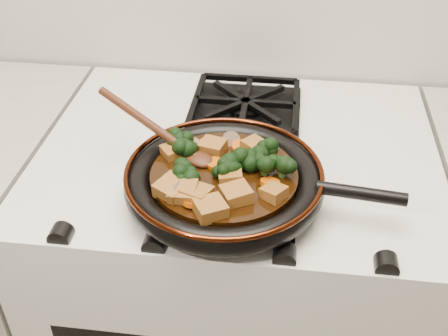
# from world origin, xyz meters

# --- Properties ---
(stove) EXTENTS (0.76, 0.60, 0.90)m
(stove) POSITION_xyz_m (0.00, 1.69, 0.45)
(stove) COLOR silver
(stove) RESTS_ON ground
(burner_grate_front) EXTENTS (0.23, 0.23, 0.03)m
(burner_grate_front) POSITION_xyz_m (0.00, 1.55, 0.91)
(burner_grate_front) COLOR black
(burner_grate_front) RESTS_ON stove
(burner_grate_back) EXTENTS (0.23, 0.23, 0.03)m
(burner_grate_back) POSITION_xyz_m (0.00, 1.83, 0.91)
(burner_grate_back) COLOR black
(burner_grate_back) RESTS_ON stove
(skillet) EXTENTS (0.46, 0.33, 0.05)m
(skillet) POSITION_xyz_m (-0.01, 1.53, 0.94)
(skillet) COLOR black
(skillet) RESTS_ON burner_grate_front
(braising_sauce) EXTENTS (0.24, 0.24, 0.02)m
(braising_sauce) POSITION_xyz_m (-0.01, 1.53, 0.95)
(braising_sauce) COLOR black
(braising_sauce) RESTS_ON skillet
(tofu_cube_0) EXTENTS (0.06, 0.06, 0.02)m
(tofu_cube_0) POSITION_xyz_m (-0.02, 1.43, 0.97)
(tofu_cube_0) COLOR brown
(tofu_cube_0) RESTS_ON braising_sauce
(tofu_cube_1) EXTENTS (0.05, 0.05, 0.02)m
(tofu_cube_1) POSITION_xyz_m (-0.03, 1.59, 0.97)
(tofu_cube_1) COLOR brown
(tofu_cube_1) RESTS_ON braising_sauce
(tofu_cube_2) EXTENTS (0.06, 0.06, 0.03)m
(tofu_cube_2) POSITION_xyz_m (0.02, 1.47, 0.97)
(tofu_cube_2) COLOR brown
(tofu_cube_2) RESTS_ON braising_sauce
(tofu_cube_3) EXTENTS (0.05, 0.05, 0.03)m
(tofu_cube_3) POSITION_xyz_m (-0.06, 1.46, 0.97)
(tofu_cube_3) COLOR brown
(tofu_cube_3) RESTS_ON braising_sauce
(tofu_cube_4) EXTENTS (0.06, 0.06, 0.03)m
(tofu_cube_4) POSITION_xyz_m (0.04, 1.60, 0.97)
(tofu_cube_4) COLOR brown
(tofu_cube_4) RESTS_ON braising_sauce
(tofu_cube_5) EXTENTS (0.06, 0.06, 0.03)m
(tofu_cube_5) POSITION_xyz_m (-0.04, 1.46, 0.97)
(tofu_cube_5) COLOR brown
(tofu_cube_5) RESTS_ON braising_sauce
(tofu_cube_6) EXTENTS (0.04, 0.04, 0.03)m
(tofu_cube_6) POSITION_xyz_m (0.01, 1.51, 0.97)
(tofu_cube_6) COLOR brown
(tofu_cube_6) RESTS_ON braising_sauce
(tofu_cube_7) EXTENTS (0.05, 0.05, 0.02)m
(tofu_cube_7) POSITION_xyz_m (-0.10, 1.57, 0.97)
(tofu_cube_7) COLOR brown
(tofu_cube_7) RESTS_ON braising_sauce
(tofu_cube_8) EXTENTS (0.05, 0.05, 0.03)m
(tofu_cube_8) POSITION_xyz_m (0.08, 1.48, 0.97)
(tofu_cube_8) COLOR brown
(tofu_cube_8) RESTS_ON braising_sauce
(tofu_cube_9) EXTENTS (0.06, 0.06, 0.03)m
(tofu_cube_9) POSITION_xyz_m (-0.08, 1.47, 0.97)
(tofu_cube_9) COLOR brown
(tofu_cube_9) RESTS_ON braising_sauce
(broccoli_floret_0) EXTENTS (0.09, 0.09, 0.07)m
(broccoli_floret_0) POSITION_xyz_m (-0.00, 1.53, 0.97)
(broccoli_floret_0) COLOR black
(broccoli_floret_0) RESTS_ON braising_sauce
(broccoli_floret_1) EXTENTS (0.09, 0.08, 0.07)m
(broccoli_floret_1) POSITION_xyz_m (-0.09, 1.59, 0.97)
(broccoli_floret_1) COLOR black
(broccoli_floret_1) RESTS_ON braising_sauce
(broccoli_floret_2) EXTENTS (0.07, 0.06, 0.06)m
(broccoli_floret_2) POSITION_xyz_m (0.09, 1.54, 0.97)
(broccoli_floret_2) COLOR black
(broccoli_floret_2) RESTS_ON braising_sauce
(broccoli_floret_3) EXTENTS (0.07, 0.07, 0.07)m
(broccoli_floret_3) POSITION_xyz_m (0.03, 1.55, 0.97)
(broccoli_floret_3) COLOR black
(broccoli_floret_3) RESTS_ON braising_sauce
(broccoli_floret_4) EXTENTS (0.09, 0.08, 0.08)m
(broccoli_floret_4) POSITION_xyz_m (0.06, 1.54, 0.97)
(broccoli_floret_4) COLOR black
(broccoli_floret_4) RESTS_ON braising_sauce
(broccoli_floret_5) EXTENTS (0.09, 0.08, 0.06)m
(broccoli_floret_5) POSITION_xyz_m (0.00, 1.53, 0.97)
(broccoli_floret_5) COLOR black
(broccoli_floret_5) RESTS_ON braising_sauce
(broccoli_floret_6) EXTENTS (0.08, 0.07, 0.07)m
(broccoli_floret_6) POSITION_xyz_m (-0.06, 1.50, 0.97)
(broccoli_floret_6) COLOR black
(broccoli_floret_6) RESTS_ON braising_sauce
(broccoli_floret_7) EXTENTS (0.09, 0.09, 0.07)m
(broccoli_floret_7) POSITION_xyz_m (0.05, 1.58, 0.97)
(broccoli_floret_7) COLOR black
(broccoli_floret_7) RESTS_ON braising_sauce
(broccoli_floret_8) EXTENTS (0.08, 0.09, 0.07)m
(broccoli_floret_8) POSITION_xyz_m (-0.08, 1.57, 0.97)
(broccoli_floret_8) COLOR black
(broccoli_floret_8) RESTS_ON braising_sauce
(carrot_coin_0) EXTENTS (0.03, 0.03, 0.01)m
(carrot_coin_0) POSITION_xyz_m (-0.02, 1.55, 0.96)
(carrot_coin_0) COLOR #BA4705
(carrot_coin_0) RESTS_ON braising_sauce
(carrot_coin_1) EXTENTS (0.03, 0.03, 0.02)m
(carrot_coin_1) POSITION_xyz_m (0.07, 1.51, 0.96)
(carrot_coin_1) COLOR #BA4705
(carrot_coin_1) RESTS_ON braising_sauce
(carrot_coin_2) EXTENTS (0.03, 0.03, 0.02)m
(carrot_coin_2) POSITION_xyz_m (0.01, 1.60, 0.96)
(carrot_coin_2) COLOR #BA4705
(carrot_coin_2) RESTS_ON braising_sauce
(carrot_coin_3) EXTENTS (0.03, 0.03, 0.01)m
(carrot_coin_3) POSITION_xyz_m (-0.05, 1.61, 0.96)
(carrot_coin_3) COLOR #BA4705
(carrot_coin_3) RESTS_ON braising_sauce
(carrot_coin_4) EXTENTS (0.03, 0.03, 0.02)m
(carrot_coin_4) POSITION_xyz_m (0.07, 1.58, 0.96)
(carrot_coin_4) COLOR #BA4705
(carrot_coin_4) RESTS_ON braising_sauce
(carrot_coin_5) EXTENTS (0.03, 0.03, 0.02)m
(carrot_coin_5) POSITION_xyz_m (-0.05, 1.45, 0.96)
(carrot_coin_5) COLOR #BA4705
(carrot_coin_5) RESTS_ON braising_sauce
(mushroom_slice_0) EXTENTS (0.04, 0.04, 0.03)m
(mushroom_slice_0) POSITION_xyz_m (-0.08, 1.57, 0.97)
(mushroom_slice_0) COLOR brown
(mushroom_slice_0) RESTS_ON braising_sauce
(mushroom_slice_1) EXTENTS (0.04, 0.04, 0.03)m
(mushroom_slice_1) POSITION_xyz_m (-0.07, 1.59, 0.97)
(mushroom_slice_1) COLOR brown
(mushroom_slice_1) RESTS_ON braising_sauce
(mushroom_slice_2) EXTENTS (0.04, 0.04, 0.03)m
(mushroom_slice_2) POSITION_xyz_m (-0.01, 1.62, 0.97)
(mushroom_slice_2) COLOR brown
(mushroom_slice_2) RESTS_ON braising_sauce
(mushroom_slice_3) EXTENTS (0.04, 0.04, 0.03)m
(mushroom_slice_3) POSITION_xyz_m (-0.07, 1.47, 0.97)
(mushroom_slice_3) COLOR brown
(mushroom_slice_3) RESTS_ON braising_sauce
(wooden_spoon) EXTENTS (0.14, 0.09, 0.23)m
(wooden_spoon) POSITION_xyz_m (-0.11, 1.59, 0.98)
(wooden_spoon) COLOR #3F1D0D
(wooden_spoon) RESTS_ON braising_sauce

